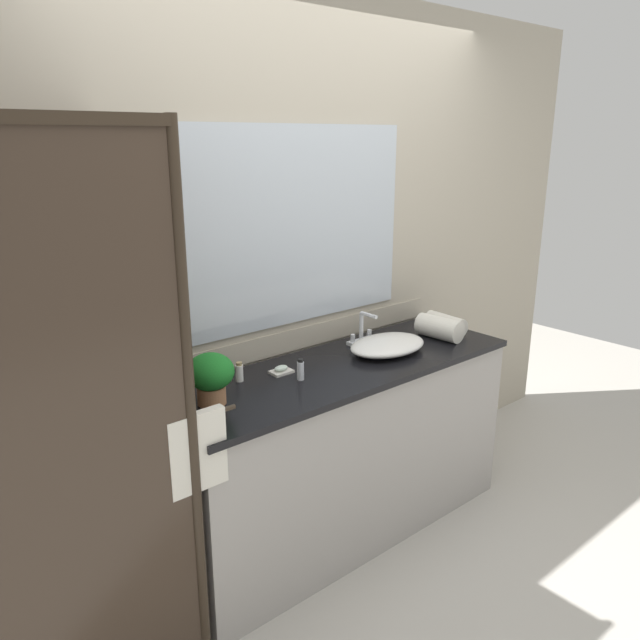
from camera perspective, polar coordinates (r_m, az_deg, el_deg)
ground_plane at (r=3.32m, az=2.09°, el=-18.84°), size 8.00×8.00×0.00m
wall_back_with_mirror at (r=3.03m, az=-2.04°, el=4.76°), size 4.40×0.06×2.60m
vanity_cabinet at (r=3.09m, az=2.05°, el=-11.95°), size 1.80×0.58×0.90m
shower_enclosure at (r=2.10m, az=-21.06°, el=-10.26°), size 1.20×0.59×2.00m
sink_basin at (r=3.07m, az=6.31°, el=-2.33°), size 0.43×0.29×0.07m
faucet at (r=3.18m, az=3.96°, el=-1.21°), size 0.17×0.13×0.17m
potted_plant at (r=2.48m, az=-10.16°, el=-5.08°), size 0.19×0.19×0.21m
soap_dish at (r=2.80m, az=-3.64°, el=-4.68°), size 0.10×0.07×0.04m
amenity_bottle_body_wash at (r=2.71m, az=-7.52°, el=-4.85°), size 0.03×0.03×0.09m
amenity_bottle_conditioner at (r=2.71m, az=-1.83°, el=-4.67°), size 0.03×0.03×0.10m
rolled_towel_near_edge at (r=3.42m, az=11.61°, el=-0.33°), size 0.11×0.24×0.10m
rolled_towel_middle at (r=3.31m, az=11.06°, el=-0.73°), size 0.14×0.25×0.12m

